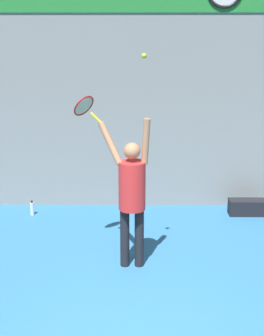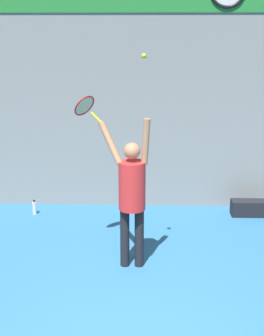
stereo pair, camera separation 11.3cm
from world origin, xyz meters
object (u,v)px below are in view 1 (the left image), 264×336
Objects in this scene: equipment_bag at (249,207)px; tennis_ball at (144,56)px; water_bottle at (32,208)px; tennis_racket at (85,107)px; tennis_player at (132,191)px.

tennis_ball is at bearing -134.08° from equipment_bag.
water_bottle is 3.94m from equipment_bag.
tennis_player is at bearing -30.95° from tennis_racket.
tennis_ball reaches higher than tennis_racket.
water_bottle is (-1.17, 1.50, -2.08)m from tennis_racket.
equipment_bag is at bearing 29.32° from tennis_racket.
tennis_player is 1.33m from tennis_racket.
tennis_racket is 2.82m from water_bottle.
tennis_player is 1.80m from tennis_ball.
tennis_player is at bearing -45.96° from water_bottle.
equipment_bag is (2.11, 1.94, -0.98)m from tennis_player.
tennis_racket is 6.66× the size of tennis_ball.
tennis_racket is at bearing -150.68° from equipment_bag.
water_bottle is at bearing 128.09° from tennis_racket.
equipment_bag is (1.96, 2.02, -2.77)m from tennis_ball.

